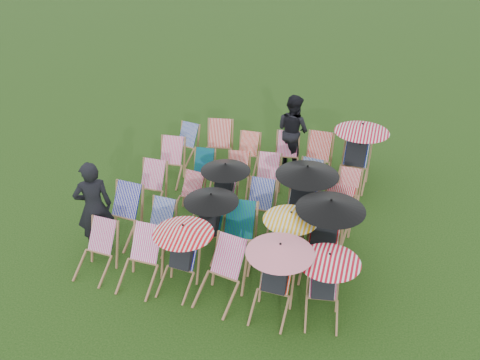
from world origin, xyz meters
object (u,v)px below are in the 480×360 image
(deckchair_29, at_px, (356,153))
(person_rear, at_px, (293,130))
(deckchair_5, at_px, (325,286))
(deckchair_0, at_px, (96,251))
(person_left, at_px, (94,207))

(deckchair_29, xyz_separation_m, person_rear, (-1.58, 0.53, 0.13))
(deckchair_5, bearing_deg, deckchair_0, 171.69)
(deckchair_0, height_order, deckchair_29, deckchair_29)
(deckchair_0, bearing_deg, deckchair_5, 4.78)
(deckchair_0, relative_size, person_rear, 0.50)
(person_rear, bearing_deg, deckchair_0, 95.25)
(deckchair_0, bearing_deg, person_left, 121.31)
(deckchair_5, height_order, deckchair_29, deckchair_29)
(person_left, height_order, person_rear, person_left)
(deckchair_5, xyz_separation_m, deckchair_29, (0.02, 4.50, 0.14))
(person_left, distance_m, person_rear, 5.28)
(deckchair_5, distance_m, person_rear, 5.27)
(deckchair_5, bearing_deg, deckchair_29, 80.80)
(deckchair_5, relative_size, person_rear, 0.66)
(person_left, xyz_separation_m, person_rear, (2.84, 4.45, -0.04))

